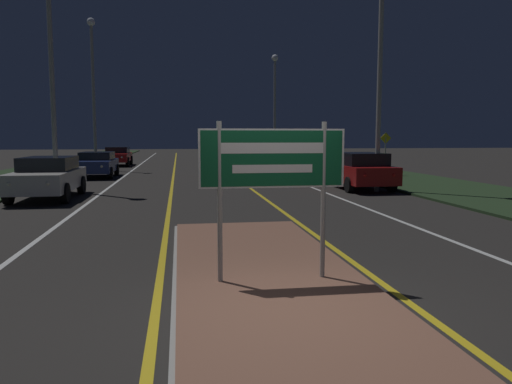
{
  "coord_description": "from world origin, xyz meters",
  "views": [
    {
      "loc": [
        -1.29,
        -5.67,
        2.13
      ],
      "look_at": [
        0.0,
        2.67,
        1.19
      ],
      "focal_mm": 35.0,
      "sensor_mm": 36.0,
      "label": 1
    }
  ],
  "objects": [
    {
      "name": "verge_left",
      "position": [
        -9.5,
        20.0,
        0.04
      ],
      "size": [
        5.0,
        100.0,
        0.08
      ],
      "color": "#23381E",
      "rests_on": "ground_plane"
    },
    {
      "name": "edge_line_white_right",
      "position": [
        7.2,
        25.0,
        0.0
      ],
      "size": [
        0.1,
        70.0,
        0.01
      ],
      "color": "silver",
      "rests_on": "ground_plane"
    },
    {
      "name": "car_approaching_0",
      "position": [
        -5.74,
        12.24,
        0.76
      ],
      "size": [
        1.92,
        4.44,
        1.43
      ],
      "color": "silver",
      "rests_on": "ground_plane"
    },
    {
      "name": "verge_right",
      "position": [
        9.5,
        20.0,
        0.04
      ],
      "size": [
        5.0,
        100.0,
        0.08
      ],
      "color": "#23381E",
      "rests_on": "ground_plane"
    },
    {
      "name": "streetlight_left_near",
      "position": [
        -6.1,
        15.0,
        6.29
      ],
      "size": [
        0.57,
        0.57,
        9.43
      ],
      "color": "#9E9E99",
      "rests_on": "ground_plane"
    },
    {
      "name": "lane_line_white_left",
      "position": [
        -4.2,
        25.0,
        0.0
      ],
      "size": [
        0.12,
        70.0,
        0.01
      ],
      "color": "silver",
      "rests_on": "ground_plane"
    },
    {
      "name": "lane_line_white_right",
      "position": [
        4.2,
        25.0,
        0.0
      ],
      "size": [
        0.12,
        70.0,
        0.01
      ],
      "color": "silver",
      "rests_on": "ground_plane"
    },
    {
      "name": "streetlight_left_far",
      "position": [
        -6.51,
        27.24,
        5.89
      ],
      "size": [
        0.5,
        0.5,
        9.41
      ],
      "color": "#9E9E99",
      "rests_on": "ground_plane"
    },
    {
      "name": "centre_line_yellow_left",
      "position": [
        -1.6,
        25.0,
        0.0
      ],
      "size": [
        0.12,
        70.0,
        0.01
      ],
      "color": "gold",
      "rests_on": "ground_plane"
    },
    {
      "name": "warning_sign",
      "position": [
        9.56,
        19.51,
        1.44
      ],
      "size": [
        0.6,
        0.06,
        2.26
      ],
      "color": "#9E9E99",
      "rests_on": "verge_right"
    },
    {
      "name": "highway_sign",
      "position": [
        0.0,
        1.16,
        1.7
      ],
      "size": [
        2.06,
        0.07,
        2.23
      ],
      "color": "#9E9E99",
      "rests_on": "median_island"
    },
    {
      "name": "edge_line_white_left",
      "position": [
        -7.2,
        25.0,
        0.0
      ],
      "size": [
        0.1,
        70.0,
        0.01
      ],
      "color": "silver",
      "rests_on": "ground_plane"
    },
    {
      "name": "centre_line_yellow_right",
      "position": [
        1.6,
        25.0,
        0.0
      ],
      "size": [
        0.12,
        70.0,
        0.01
      ],
      "color": "gold",
      "rests_on": "ground_plane"
    },
    {
      "name": "car_approaching_2",
      "position": [
        -5.69,
        31.81,
        0.73
      ],
      "size": [
        1.85,
        4.37,
        1.37
      ],
      "color": "maroon",
      "rests_on": "ground_plane"
    },
    {
      "name": "car_receding_2",
      "position": [
        2.62,
        28.92,
        0.75
      ],
      "size": [
        1.95,
        4.15,
        1.43
      ],
      "color": "black",
      "rests_on": "ground_plane"
    },
    {
      "name": "ground_plane",
      "position": [
        0.0,
        0.0,
        0.0
      ],
      "size": [
        160.0,
        160.0,
        0.0
      ],
      "primitive_type": "plane",
      "color": "#282623"
    },
    {
      "name": "car_receding_1",
      "position": [
        2.43,
        21.57,
        0.8
      ],
      "size": [
        1.94,
        4.21,
        1.51
      ],
      "color": "maroon",
      "rests_on": "ground_plane"
    },
    {
      "name": "median_island",
      "position": [
        0.0,
        1.17,
        0.04
      ],
      "size": [
        2.83,
        9.56,
        0.1
      ],
      "color": "#999993",
      "rests_on": "ground_plane"
    },
    {
      "name": "streetlight_right_far",
      "position": [
        6.39,
        34.15,
        5.61
      ],
      "size": [
        0.53,
        0.53,
        8.6
      ],
      "color": "#9E9E99",
      "rests_on": "ground_plane"
    },
    {
      "name": "car_approaching_1",
      "position": [
        -5.54,
        21.32,
        0.71
      ],
      "size": [
        1.92,
        4.14,
        1.32
      ],
      "color": "navy",
      "rests_on": "ground_plane"
    },
    {
      "name": "streetlight_right_near",
      "position": [
        6.23,
        12.51,
        6.0
      ],
      "size": [
        0.53,
        0.53,
        9.32
      ],
      "color": "#9E9E99",
      "rests_on": "ground_plane"
    },
    {
      "name": "car_receding_0",
      "position": [
        5.93,
        13.66,
        0.77
      ],
      "size": [
        1.92,
        4.46,
        1.48
      ],
      "color": "maroon",
      "rests_on": "ground_plane"
    }
  ]
}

